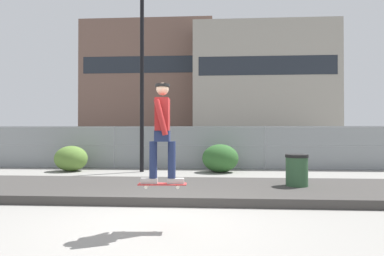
{
  "coord_description": "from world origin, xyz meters",
  "views": [
    {
      "loc": [
        0.96,
        -5.39,
        1.64
      ],
      "look_at": [
        0.41,
        3.76,
        1.73
      ],
      "focal_mm": 28.73,
      "sensor_mm": 36.0,
      "label": 1
    }
  ],
  "objects_px": {
    "shrub_center": "(220,158)",
    "shrub_left": "(71,158)",
    "parked_car_near": "(100,146)",
    "skateboard": "(162,184)",
    "skater": "(162,127)",
    "parked_car_mid": "(202,146)",
    "street_lamp": "(142,57)",
    "trash_bin": "(297,174)"
  },
  "relations": [
    {
      "from": "street_lamp",
      "to": "shrub_center",
      "type": "xyz_separation_m",
      "value": [
        3.16,
        0.05,
        -4.1
      ]
    },
    {
      "from": "skateboard",
      "to": "skater",
      "type": "bearing_deg",
      "value": -63.43
    },
    {
      "from": "parked_car_near",
      "to": "trash_bin",
      "type": "xyz_separation_m",
      "value": [
        8.0,
        -7.49,
        -0.32
      ]
    },
    {
      "from": "parked_car_mid",
      "to": "shrub_center",
      "type": "distance_m",
      "value": 3.8
    },
    {
      "from": "skateboard",
      "to": "skater",
      "type": "distance_m",
      "value": 0.96
    },
    {
      "from": "street_lamp",
      "to": "skateboard",
      "type": "bearing_deg",
      "value": -74.63
    },
    {
      "from": "skater",
      "to": "parked_car_mid",
      "type": "bearing_deg",
      "value": 88.18
    },
    {
      "from": "parked_car_near",
      "to": "skateboard",
      "type": "bearing_deg",
      "value": -65.01
    },
    {
      "from": "skateboard",
      "to": "parked_car_near",
      "type": "bearing_deg",
      "value": 114.99
    },
    {
      "from": "street_lamp",
      "to": "trash_bin",
      "type": "bearing_deg",
      "value": -38.79
    },
    {
      "from": "skater",
      "to": "parked_car_near",
      "type": "xyz_separation_m",
      "value": [
        -4.95,
        10.61,
        -0.88
      ]
    },
    {
      "from": "skateboard",
      "to": "parked_car_near",
      "type": "xyz_separation_m",
      "value": [
        -4.95,
        10.61,
        0.08
      ]
    },
    {
      "from": "trash_bin",
      "to": "street_lamp",
      "type": "bearing_deg",
      "value": 141.21
    },
    {
      "from": "street_lamp",
      "to": "shrub_center",
      "type": "height_order",
      "value": "street_lamp"
    },
    {
      "from": "parked_car_mid",
      "to": "trash_bin",
      "type": "xyz_separation_m",
      "value": [
        2.71,
        -7.79,
        -0.32
      ]
    },
    {
      "from": "parked_car_near",
      "to": "shrub_center",
      "type": "relative_size",
      "value": 3.14
    },
    {
      "from": "street_lamp",
      "to": "shrub_left",
      "type": "relative_size",
      "value": 5.66
    },
    {
      "from": "skateboard",
      "to": "shrub_left",
      "type": "relative_size",
      "value": 0.6
    },
    {
      "from": "shrub_left",
      "to": "trash_bin",
      "type": "distance_m",
      "value": 8.93
    },
    {
      "from": "shrub_left",
      "to": "trash_bin",
      "type": "bearing_deg",
      "value": -26.96
    },
    {
      "from": "parked_car_near",
      "to": "shrub_left",
      "type": "bearing_deg",
      "value": -89.26
    },
    {
      "from": "street_lamp",
      "to": "shrub_center",
      "type": "relative_size",
      "value": 5.26
    },
    {
      "from": "skateboard",
      "to": "shrub_center",
      "type": "distance_m",
      "value": 7.31
    },
    {
      "from": "shrub_center",
      "to": "skateboard",
      "type": "bearing_deg",
      "value": -99.38
    },
    {
      "from": "parked_car_mid",
      "to": "trash_bin",
      "type": "height_order",
      "value": "parked_car_mid"
    },
    {
      "from": "shrub_left",
      "to": "trash_bin",
      "type": "xyz_separation_m",
      "value": [
        7.96,
        -4.05,
        0.0
      ]
    },
    {
      "from": "skater",
      "to": "shrub_center",
      "type": "relative_size",
      "value": 1.17
    },
    {
      "from": "shrub_center",
      "to": "shrub_left",
      "type": "bearing_deg",
      "value": -179.59
    },
    {
      "from": "street_lamp",
      "to": "trash_bin",
      "type": "relative_size",
      "value": 7.37
    },
    {
      "from": "skater",
      "to": "parked_car_mid",
      "type": "xyz_separation_m",
      "value": [
        0.35,
        10.91,
        -0.88
      ]
    },
    {
      "from": "skateboard",
      "to": "trash_bin",
      "type": "relative_size",
      "value": 0.79
    },
    {
      "from": "skater",
      "to": "street_lamp",
      "type": "bearing_deg",
      "value": 105.37
    },
    {
      "from": "skateboard",
      "to": "parked_car_mid",
      "type": "distance_m",
      "value": 10.91
    },
    {
      "from": "parked_car_near",
      "to": "trash_bin",
      "type": "height_order",
      "value": "parked_car_near"
    },
    {
      "from": "skateboard",
      "to": "shrub_left",
      "type": "xyz_separation_m",
      "value": [
        -4.9,
        7.17,
        -0.23
      ]
    },
    {
      "from": "street_lamp",
      "to": "shrub_left",
      "type": "xyz_separation_m",
      "value": [
        -2.93,
        0.01,
        -4.14
      ]
    },
    {
      "from": "skater",
      "to": "shrub_center",
      "type": "xyz_separation_m",
      "value": [
        1.19,
        7.21,
        -1.16
      ]
    },
    {
      "from": "trash_bin",
      "to": "skater",
      "type": "bearing_deg",
      "value": -134.43
    },
    {
      "from": "skateboard",
      "to": "street_lamp",
      "type": "distance_m",
      "value": 8.39
    },
    {
      "from": "skater",
      "to": "shrub_left",
      "type": "xyz_separation_m",
      "value": [
        -4.9,
        7.17,
        -1.2
      ]
    },
    {
      "from": "parked_car_mid",
      "to": "shrub_left",
      "type": "xyz_separation_m",
      "value": [
        -5.25,
        -3.74,
        -0.32
      ]
    },
    {
      "from": "shrub_left",
      "to": "parked_car_near",
      "type": "bearing_deg",
      "value": 90.74
    }
  ]
}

